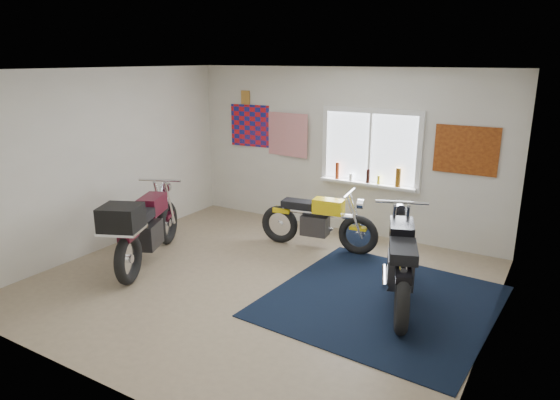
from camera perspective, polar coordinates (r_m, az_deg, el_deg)
The scene contains 10 objects.
ground at distance 6.62m, azimuth -2.31°, elevation -9.40°, with size 5.50×5.50×0.00m, color #9E896B.
room_shell at distance 6.10m, azimuth -2.48°, elevation 4.66°, with size 5.50×5.50×5.50m.
navy_rug at distance 6.26m, azimuth 11.48°, elevation -11.24°, with size 2.50×2.60×0.01m, color black.
window_assembly at distance 8.10m, azimuth 10.24°, elevation 5.29°, with size 1.66×0.17×1.26m.
oil_bottles at distance 8.08m, azimuth 10.51°, elevation 2.77°, with size 1.11×0.09×0.30m.
flag_display at distance 9.13m, azimuth -3.97°, elevation 11.62°, with size 1.60×0.10×1.17m.
triumph_poster at distance 7.70m, azimuth 20.50°, elevation 5.35°, with size 0.90×0.03×0.70m, color #A54C14.
yellow_triumph at distance 7.64m, azimuth 4.30°, elevation -2.54°, with size 1.87×0.56×0.94m.
black_chrome_bike at distance 6.13m, azimuth 13.57°, elevation -7.06°, with size 0.93×2.07×1.10m.
maroon_tourer at distance 7.17m, azimuth -15.32°, elevation -3.06°, with size 1.17×2.07×1.09m.
Camera 1 is at (3.30, -4.99, 2.83)m, focal length 32.00 mm.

